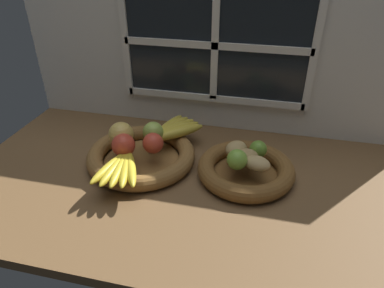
{
  "coord_description": "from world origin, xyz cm",
  "views": [
    {
      "loc": [
        18.86,
        -87.18,
        63.34
      ],
      "look_at": [
        -1.3,
        -0.7,
        9.08
      ],
      "focal_mm": 32.49,
      "sensor_mm": 36.0,
      "label": 1
    }
  ],
  "objects": [
    {
      "name": "apple_golden_left",
      "position": [
        -24.39,
        -0.46,
        9.02
      ],
      "size": [
        7.88,
        7.88,
        7.88
      ],
      "primitive_type": "sphere",
      "color": "#DBB756",
      "rests_on": "fruit_bowl_left"
    },
    {
      "name": "ground_plane",
      "position": [
        0.0,
        0.0,
        -1.5
      ],
      "size": [
        140.0,
        90.0,
        3.0
      ],
      "primitive_type": "cube",
      "color": "brown"
    },
    {
      "name": "lime_near",
      "position": [
        12.76,
        -4.49,
        8.07
      ],
      "size": [
        5.99,
        5.99,
        5.99
      ],
      "primitive_type": "sphere",
      "color": "#7AAD3D",
      "rests_on": "fruit_bowl_right"
    },
    {
      "name": "potato_large",
      "position": [
        15.28,
        -0.7,
        7.19
      ],
      "size": [
        6.91,
        5.94,
        4.22
      ],
      "primitive_type": "ellipsoid",
      "rotation": [
        0.0,
        0.0,
        3.1
      ],
      "color": "#A38451",
      "rests_on": "fruit_bowl_right"
    },
    {
      "name": "potato_oblong",
      "position": [
        11.77,
        2.03,
        7.45
      ],
      "size": [
        8.94,
        9.21,
        4.74
      ],
      "primitive_type": "ellipsoid",
      "rotation": [
        0.0,
        0.0,
        0.97
      ],
      "color": "tan",
      "rests_on": "fruit_bowl_right"
    },
    {
      "name": "back_wall",
      "position": [
        0.0,
        29.77,
        27.88
      ],
      "size": [
        140.0,
        4.6,
        55.0
      ],
      "color": "silver",
      "rests_on": "ground_plane"
    },
    {
      "name": "fruit_bowl_left",
      "position": [
        -17.89,
        -0.7,
        2.36
      ],
      "size": [
        34.34,
        34.34,
        5.08
      ],
      "color": "brown",
      "rests_on": "ground_plane"
    },
    {
      "name": "fruit_bowl_right",
      "position": [
        15.28,
        -0.7,
        2.37
      ],
      "size": [
        29.12,
        29.12,
        5.08
      ],
      "color": "brown",
      "rests_on": "ground_plane"
    },
    {
      "name": "apple_green_back",
      "position": [
        -15.41,
        4.7,
        8.43
      ],
      "size": [
        6.71,
        6.71,
        6.71
      ],
      "primitive_type": "sphere",
      "color": "#99B74C",
      "rests_on": "fruit_bowl_left"
    },
    {
      "name": "apple_red_front",
      "position": [
        -21.41,
        -5.35,
        8.65
      ],
      "size": [
        7.14,
        7.14,
        7.14
      ],
      "primitive_type": "sphere",
      "color": "#CC422D",
      "rests_on": "fruit_bowl_left"
    },
    {
      "name": "lime_far",
      "position": [
        18.23,
        3.08,
        7.72
      ],
      "size": [
        5.28,
        5.28,
        5.28
      ],
      "primitive_type": "sphere",
      "color": "olive",
      "rests_on": "fruit_bowl_right"
    },
    {
      "name": "apple_red_right",
      "position": [
        -13.3,
        -1.72,
        8.31
      ],
      "size": [
        6.46,
        6.46,
        6.46
      ],
      "primitive_type": "sphere",
      "color": "#CC422D",
      "rests_on": "fruit_bowl_left"
    },
    {
      "name": "chili_pepper",
      "position": [
        15.08,
        -2.86,
        6.05
      ],
      "size": [
        10.5,
        2.19,
        1.95
      ],
      "primitive_type": "cone",
      "rotation": [
        0.0,
        1.57,
        0.02
      ],
      "color": "red",
      "rests_on": "fruit_bowl_right"
    },
    {
      "name": "potato_small",
      "position": [
        18.41,
        -3.83,
        7.17
      ],
      "size": [
        8.93,
        7.26,
        4.18
      ],
      "primitive_type": "ellipsoid",
      "rotation": [
        0.0,
        0.0,
        2.86
      ],
      "color": "tan",
      "rests_on": "fruit_bowl_right"
    },
    {
      "name": "banana_bunch_back",
      "position": [
        -10.39,
        10.53,
        6.78
      ],
      "size": [
        16.44,
        19.89,
        3.4
      ],
      "color": "gold",
      "rests_on": "fruit_bowl_left"
    },
    {
      "name": "banana_bunch_front",
      "position": [
        -19.09,
        -13.55,
        6.51
      ],
      "size": [
        14.3,
        19.26,
        2.87
      ],
      "color": "gold",
      "rests_on": "fruit_bowl_left"
    }
  ]
}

